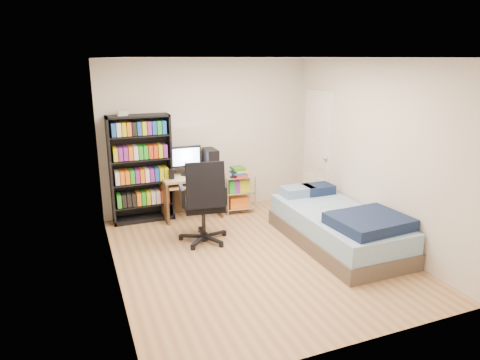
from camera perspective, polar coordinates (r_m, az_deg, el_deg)
name	(u,v)px	position (r m, az deg, el deg)	size (l,w,h in m)	color
room	(256,163)	(5.29, 2.18, 2.29)	(3.58, 4.08, 2.58)	tan
media_shelf	(141,168)	(6.80, -13.08, 1.61)	(0.94, 0.31, 1.75)	black
computer_desk	(196,179)	(6.94, -5.93, 0.18)	(0.92, 0.53, 1.16)	#9D8051
office_chair	(204,216)	(5.97, -4.81, -4.87)	(0.80, 0.80, 1.20)	black
wire_cart	(239,183)	(7.09, -0.14, -0.36)	(0.52, 0.40, 0.78)	silver
bed	(338,226)	(6.07, 12.99, -6.04)	(1.07, 2.14, 0.61)	brown
door	(318,151)	(7.30, 10.33, 3.83)	(0.12, 0.80, 2.00)	silver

